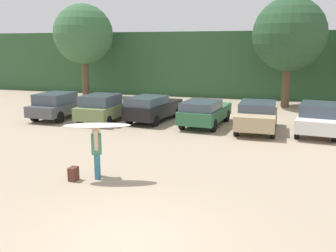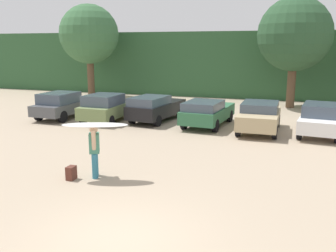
# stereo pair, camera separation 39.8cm
# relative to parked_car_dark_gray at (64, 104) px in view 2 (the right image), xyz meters

# --- Properties ---
(ground_plane) EXTENTS (120.00, 120.00, 0.00)m
(ground_plane) POSITION_rel_parked_car_dark_gray_xyz_m (9.64, -12.37, -0.82)
(ground_plane) COLOR tan
(hillside_ridge) EXTENTS (108.00, 12.00, 5.47)m
(hillside_ridge) POSITION_rel_parked_car_dark_gray_xyz_m (9.64, 17.65, 1.92)
(hillside_ridge) COLOR #2D5633
(hillside_ridge) RESTS_ON ground_plane
(tree_far_left) EXTENTS (4.84, 4.84, 7.66)m
(tree_far_left) POSITION_rel_parked_car_dark_gray_xyz_m (-3.02, 8.56, 4.38)
(tree_far_left) COLOR brown
(tree_far_left) RESTS_ON ground_plane
(tree_far_right) EXTENTS (5.06, 5.06, 7.61)m
(tree_far_right) POSITION_rel_parked_car_dark_gray_xyz_m (13.05, 8.38, 4.23)
(tree_far_right) COLOR brown
(tree_far_right) RESTS_ON ground_plane
(parked_car_dark_gray) EXTENTS (2.03, 4.70, 1.59)m
(parked_car_dark_gray) POSITION_rel_parked_car_dark_gray_xyz_m (0.00, 0.00, 0.00)
(parked_car_dark_gray) COLOR #4C4F54
(parked_car_dark_gray) RESTS_ON ground_plane
(parked_car_olive_green) EXTENTS (1.97, 3.98, 1.60)m
(parked_car_olive_green) POSITION_rel_parked_car_dark_gray_xyz_m (2.98, -0.19, 0.01)
(parked_car_olive_green) COLOR #6B7F4C
(parked_car_olive_green) RESTS_ON ground_plane
(parked_car_black) EXTENTS (2.38, 4.56, 1.53)m
(parked_car_black) POSITION_rel_parked_car_dark_gray_xyz_m (5.67, 0.71, -0.01)
(parked_car_black) COLOR black
(parked_car_black) RESTS_ON ground_plane
(parked_car_forest_green) EXTENTS (2.27, 4.58, 1.46)m
(parked_car_forest_green) POSITION_rel_parked_car_dark_gray_xyz_m (8.83, 0.34, -0.03)
(parked_car_forest_green) COLOR #2D6642
(parked_car_forest_green) RESTS_ON ground_plane
(parked_car_tan) EXTENTS (1.95, 4.24, 1.50)m
(parked_car_tan) POSITION_rel_parked_car_dark_gray_xyz_m (11.66, -0.09, -0.00)
(parked_car_tan) COLOR tan
(parked_car_tan) RESTS_ON ground_plane
(parked_car_white) EXTENTS (2.30, 4.51, 1.57)m
(parked_car_white) POSITION_rel_parked_car_dark_gray_xyz_m (14.60, 0.08, 0.01)
(parked_car_white) COLOR white
(parked_car_white) RESTS_ON ground_plane
(person_adult) EXTENTS (0.51, 0.80, 1.78)m
(person_adult) POSITION_rel_parked_car_dark_gray_xyz_m (7.07, -8.84, 0.18)
(person_adult) COLOR teal
(person_adult) RESTS_ON ground_plane
(surfboard_white) EXTENTS (2.25, 1.27, 0.10)m
(surfboard_white) POSITION_rel_parked_car_dark_gray_xyz_m (7.19, -8.97, 1.01)
(surfboard_white) COLOR white
(backpack_dropped) EXTENTS (0.24, 0.34, 0.45)m
(backpack_dropped) POSITION_rel_parked_car_dark_gray_xyz_m (6.44, -9.33, -0.59)
(backpack_dropped) COLOR #592D23
(backpack_dropped) RESTS_ON ground_plane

